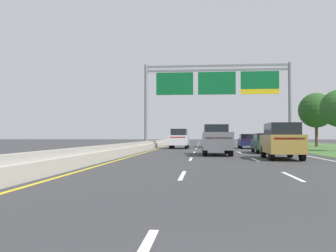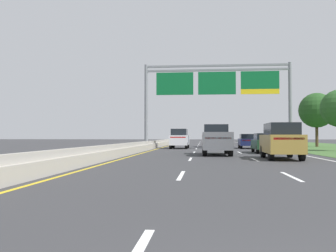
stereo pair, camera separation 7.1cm
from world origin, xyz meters
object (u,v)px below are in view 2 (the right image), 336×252
object	(u,v)px
car_navy_right_lane_sedan	(248,141)
car_gold_right_lane_suv	(281,140)
overhead_sign_gantry	(217,88)
car_darkgreen_right_lane_sedan	(265,143)
pickup_truck_grey	(216,140)
car_blue_centre_lane_suv	(211,138)
car_white_left_lane_suv	(180,138)
roadside_tree_far	(317,110)

from	to	relation	value
car_navy_right_lane_sedan	car_gold_right_lane_suv	world-z (taller)	car_gold_right_lane_suv
overhead_sign_gantry	car_darkgreen_right_lane_sedan	distance (m)	10.30
pickup_truck_grey	car_navy_right_lane_sedan	bearing A→B (deg)	-15.91
car_blue_centre_lane_suv	car_white_left_lane_suv	distance (m)	6.79
pickup_truck_grey	car_white_left_lane_suv	bearing A→B (deg)	14.00
roadside_tree_far	car_darkgreen_right_lane_sedan	bearing A→B (deg)	-117.46
car_white_left_lane_suv	roadside_tree_far	xyz separation A→B (m)	(16.73, 7.76, 3.47)
pickup_truck_grey	car_gold_right_lane_suv	xyz separation A→B (m)	(3.63, -4.56, 0.02)
pickup_truck_grey	car_navy_right_lane_sedan	xyz separation A→B (m)	(3.87, 14.21, -0.26)
overhead_sign_gantry	car_darkgreen_right_lane_sedan	size ratio (longest dim) A/B	3.40
car_gold_right_lane_suv	car_white_left_lane_suv	distance (m)	19.32
pickup_truck_grey	roadside_tree_far	world-z (taller)	roadside_tree_far
car_darkgreen_right_lane_sedan	pickup_truck_grey	bearing A→B (deg)	131.63
car_navy_right_lane_sedan	roadside_tree_far	world-z (taller)	roadside_tree_far
car_white_left_lane_suv	roadside_tree_far	world-z (taller)	roadside_tree_far
overhead_sign_gantry	roadside_tree_far	size ratio (longest dim) A/B	2.23
pickup_truck_grey	car_gold_right_lane_suv	world-z (taller)	pickup_truck_grey
car_darkgreen_right_lane_sedan	roadside_tree_far	world-z (taller)	roadside_tree_far
car_white_left_lane_suv	roadside_tree_far	size ratio (longest dim) A/B	0.70
overhead_sign_gantry	car_navy_right_lane_sedan	world-z (taller)	overhead_sign_gantry
car_navy_right_lane_sedan	car_darkgreen_right_lane_sedan	xyz separation A→B (m)	(0.15, -10.75, 0.00)
car_blue_centre_lane_suv	car_darkgreen_right_lane_sedan	size ratio (longest dim) A/B	1.07
car_darkgreen_right_lane_sedan	car_white_left_lane_suv	world-z (taller)	car_white_left_lane_suv
car_navy_right_lane_sedan	car_white_left_lane_suv	xyz separation A→B (m)	(-7.38, -0.81, 0.28)
car_blue_centre_lane_suv	car_gold_right_lane_suv	bearing A→B (deg)	-172.04
pickup_truck_grey	car_darkgreen_right_lane_sedan	bearing A→B (deg)	-49.91
car_darkgreen_right_lane_sedan	car_navy_right_lane_sedan	bearing A→B (deg)	1.64
pickup_truck_grey	car_blue_centre_lane_suv	size ratio (longest dim) A/B	1.15
overhead_sign_gantry	car_blue_centre_lane_suv	size ratio (longest dim) A/B	3.19
car_darkgreen_right_lane_sedan	overhead_sign_gantry	bearing A→B (deg)	24.94
pickup_truck_grey	roadside_tree_far	size ratio (longest dim) A/B	0.80
overhead_sign_gantry	car_gold_right_lane_suv	distance (m)	17.10
pickup_truck_grey	car_navy_right_lane_sedan	world-z (taller)	pickup_truck_grey
car_navy_right_lane_sedan	roadside_tree_far	bearing A→B (deg)	-52.00
overhead_sign_gantry	roadside_tree_far	world-z (taller)	overhead_sign_gantry
car_gold_right_lane_suv	car_white_left_lane_suv	size ratio (longest dim) A/B	1.01
pickup_truck_grey	car_navy_right_lane_sedan	distance (m)	14.73
car_white_left_lane_suv	roadside_tree_far	distance (m)	18.76
overhead_sign_gantry	car_navy_right_lane_sedan	xyz separation A→B (m)	(3.41, 2.80, -5.50)
overhead_sign_gantry	car_white_left_lane_suv	xyz separation A→B (m)	(-3.97, 1.99, -5.22)
overhead_sign_gantry	car_navy_right_lane_sedan	size ratio (longest dim) A/B	3.39
car_navy_right_lane_sedan	car_darkgreen_right_lane_sedan	world-z (taller)	same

